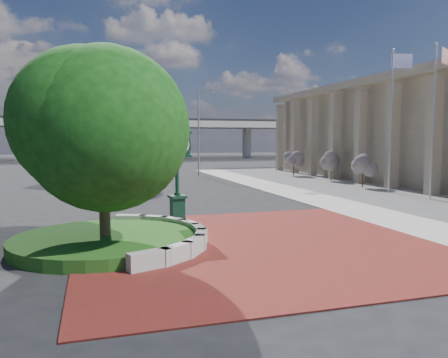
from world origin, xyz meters
TOP-DOWN VIEW (x-y plane):
  - ground at (0.00, 0.00)m, footprint 200.00×200.00m
  - plaza at (0.00, -1.00)m, footprint 12.00×12.00m
  - sidewalk at (16.00, 10.00)m, footprint 20.00×50.00m
  - planter_wall at (-2.71, -0.00)m, footprint 2.96×6.77m
  - grass_bed at (-5.00, 0.00)m, footprint 6.10×6.10m
  - overpass at (-0.22, 70.00)m, footprint 90.00×12.00m
  - tree_planter at (-5.00, 0.00)m, footprint 5.20×5.20m
  - tree_street at (-4.00, 18.00)m, footprint 4.40×4.40m
  - post_clock at (-2.00, 2.96)m, footprint 1.03×1.03m
  - parked_car at (1.95, 36.39)m, footprint 3.04×4.20m
  - flagpole_a at (14.07, 6.54)m, footprint 1.36×0.69m
  - flagpole_b at (13.84, 10.10)m, footprint 1.48×0.38m
  - street_lamp_near at (5.06, 27.97)m, footprint 1.89×0.59m
  - street_lamp_far at (-1.77, 42.06)m, footprint 2.33×0.58m
  - shrub_near at (13.96, 13.30)m, footprint 1.20×1.20m
  - shrub_mid at (14.49, 18.72)m, footprint 1.20×1.20m
  - shrub_far at (13.73, 24.60)m, footprint 1.20×1.20m

SIDE VIEW (x-z plane):
  - ground at x=0.00m, z-range 0.00..0.00m
  - plaza at x=0.00m, z-range 0.00..0.04m
  - sidewalk at x=16.00m, z-range 0.00..0.04m
  - grass_bed at x=-5.00m, z-range 0.00..0.40m
  - planter_wall at x=-2.71m, z-range 0.00..0.54m
  - parked_car at x=1.95m, z-range 0.00..1.33m
  - shrub_near at x=13.96m, z-range 0.49..2.69m
  - shrub_mid at x=14.49m, z-range 0.49..2.69m
  - shrub_far at x=13.73m, z-range 0.49..2.69m
  - post_clock at x=-2.00m, z-range 0.22..4.77m
  - tree_street at x=-4.00m, z-range 0.52..5.96m
  - tree_planter at x=-5.00m, z-range 0.56..6.89m
  - flagpole_a at x=14.07m, z-range 0.12..9.38m
  - flagpole_b at x=13.84m, z-range 0.12..9.73m
  - street_lamp_near at x=5.06m, z-range 0.73..9.25m
  - street_lamp_far at x=-1.77m, z-range 0.90..11.32m
  - overpass at x=-0.22m, z-range 2.79..10.29m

